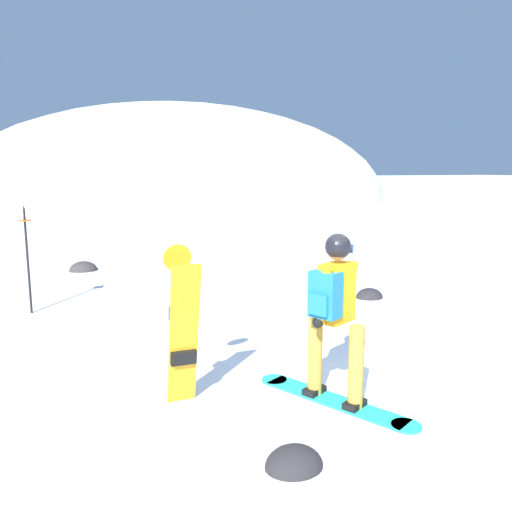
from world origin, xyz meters
name	(u,v)px	position (x,y,z in m)	size (l,w,h in m)	color
ground_plane	(365,387)	(0.00, 0.00, 0.00)	(300.00, 300.00, 0.00)	white
ridge_peak_main	(177,199)	(5.46, 34.78, 0.00)	(31.98, 28.78, 14.22)	white
snowboarder_main	(334,315)	(-0.53, -0.22, 0.92)	(1.00, 1.66, 1.71)	#23B7A3
spare_snowboard	(183,327)	(-1.93, 0.23, 0.82)	(0.28, 0.45, 1.61)	orange
piste_marker_near	(27,251)	(-3.51, 4.41, 1.02)	(0.20, 0.20, 1.78)	black
rock_dark	(294,467)	(-1.36, -1.10, 0.00)	(0.47, 0.40, 0.33)	#282628
rock_mid	(369,298)	(2.21, 3.31, 0.00)	(0.50, 0.43, 0.35)	#282628
rock_small	(83,271)	(-2.56, 7.82, 0.00)	(0.63, 0.53, 0.44)	#383333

